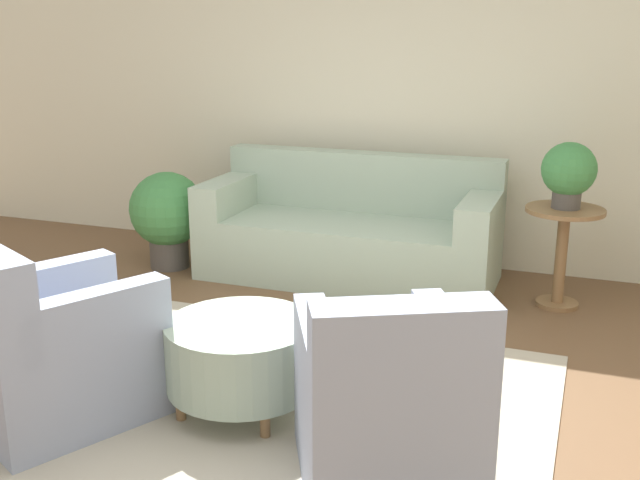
# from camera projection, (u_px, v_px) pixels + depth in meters

# --- Properties ---
(ground_plane) EXTENTS (16.00, 16.00, 0.00)m
(ground_plane) POSITION_uv_depth(u_px,v_px,m) (257.00, 401.00, 3.94)
(ground_plane) COLOR brown
(wall_back) EXTENTS (9.47, 0.12, 2.80)m
(wall_back) POSITION_uv_depth(u_px,v_px,m) (399.00, 91.00, 6.08)
(wall_back) COLOR beige
(wall_back) RESTS_ON ground_plane
(rug) EXTENTS (3.02, 2.26, 0.01)m
(rug) POSITION_uv_depth(u_px,v_px,m) (257.00, 400.00, 3.94)
(rug) COLOR #B2A893
(rug) RESTS_ON ground_plane
(couch) EXTENTS (2.26, 0.92, 0.94)m
(couch) POSITION_uv_depth(u_px,v_px,m) (350.00, 234.00, 5.83)
(couch) COLOR #9EB29E
(couch) RESTS_ON ground_plane
(armchair_left) EXTENTS (0.99, 1.06, 0.93)m
(armchair_left) POSITION_uv_depth(u_px,v_px,m) (53.00, 352.00, 3.65)
(armchair_left) COLOR #8E99B2
(armchair_left) RESTS_ON rug
(armchair_right) EXTENTS (0.99, 1.06, 0.93)m
(armchair_right) POSITION_uv_depth(u_px,v_px,m) (386.00, 411.00, 3.08)
(armchair_right) COLOR #8E99B2
(armchair_right) RESTS_ON rug
(ottoman_table) EXTENTS (0.77, 0.77, 0.46)m
(ottoman_table) POSITION_uv_depth(u_px,v_px,m) (242.00, 354.00, 3.79)
(ottoman_table) COLOR #9EB29E
(ottoman_table) RESTS_ON rug
(side_table) EXTENTS (0.53, 0.53, 0.71)m
(side_table) POSITION_uv_depth(u_px,v_px,m) (563.00, 240.00, 5.17)
(side_table) COLOR olive
(side_table) RESTS_ON ground_plane
(potted_plant_on_side_table) EXTENTS (0.37, 0.37, 0.45)m
(potted_plant_on_side_table) POSITION_uv_depth(u_px,v_px,m) (569.00, 172.00, 5.04)
(potted_plant_on_side_table) COLOR #4C4742
(potted_plant_on_side_table) RESTS_ON side_table
(potted_plant_floor) EXTENTS (0.60, 0.60, 0.79)m
(potted_plant_floor) POSITION_uv_depth(u_px,v_px,m) (167.00, 213.00, 6.04)
(potted_plant_floor) COLOR #4C4742
(potted_plant_floor) RESTS_ON ground_plane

